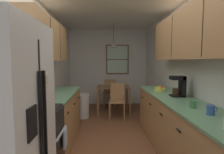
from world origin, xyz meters
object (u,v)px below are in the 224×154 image
(stove_range, at_px, (32,146))
(mug_by_coffeemaker, at_px, (193,104))
(dining_table, at_px, (113,90))
(trash_bin, at_px, (83,106))
(microwave_over_range, at_px, (18,47))
(coffee_maker, at_px, (179,86))
(dining_chair_near, at_px, (117,99))
(mug_spare, at_px, (211,110))
(dining_chair_far, at_px, (110,91))
(fruit_bowl, at_px, (160,89))
(storage_canister, at_px, (47,94))

(stove_range, xyz_separation_m, mug_by_coffeemaker, (1.94, 0.05, 0.48))
(dining_table, height_order, trash_bin, dining_table)
(microwave_over_range, height_order, coffee_maker, microwave_over_range)
(dining_chair_near, bearing_deg, dining_table, 96.60)
(dining_table, distance_m, mug_spare, 3.48)
(dining_chair_near, bearing_deg, coffee_maker, -63.03)
(dining_table, distance_m, coffee_maker, 2.56)
(dining_chair_far, xyz_separation_m, fruit_bowl, (0.91, -2.34, 0.44))
(dining_chair_far, height_order, fruit_bowl, fruit_bowl)
(microwave_over_range, height_order, dining_chair_far, microwave_over_range)
(dining_chair_near, xyz_separation_m, trash_bin, (-0.90, 0.05, -0.18))
(fruit_bowl, bearing_deg, storage_canister, -158.86)
(stove_range, xyz_separation_m, dining_chair_near, (1.19, 2.52, 0.03))
(stove_range, height_order, dining_table, stove_range)
(trash_bin, height_order, storage_canister, storage_canister)
(mug_by_coffeemaker, distance_m, mug_spare, 0.30)
(dining_chair_far, bearing_deg, stove_range, -105.56)
(dining_chair_far, height_order, storage_canister, storage_canister)
(storage_canister, xyz_separation_m, mug_spare, (2.00, -0.85, -0.03))
(storage_canister, bearing_deg, dining_chair_near, 57.99)
(trash_bin, bearing_deg, mug_by_coffeemaker, -56.80)
(microwave_over_range, relative_size, mug_by_coffeemaker, 5.46)
(coffee_maker, distance_m, fruit_bowl, 0.61)
(storage_canister, bearing_deg, trash_bin, 81.31)
(storage_canister, relative_size, mug_by_coffeemaker, 1.44)
(dining_table, height_order, dining_chair_near, dining_chair_near)
(dining_table, bearing_deg, dining_chair_far, 98.71)
(dining_chair_far, bearing_deg, microwave_over_range, -107.18)
(coffee_maker, distance_m, mug_spare, 1.03)
(dining_chair_near, bearing_deg, trash_bin, 176.86)
(dining_chair_near, relative_size, trash_bin, 1.42)
(dining_chair_near, bearing_deg, fruit_bowl, -57.17)
(microwave_over_range, bearing_deg, stove_range, -0.03)
(dining_chair_far, xyz_separation_m, mug_spare, (0.96, -3.95, 0.45))
(coffee_maker, height_order, mug_by_coffeemaker, coffee_maker)
(storage_canister, bearing_deg, mug_by_coffeemaker, -16.02)
(stove_range, bearing_deg, fruit_bowl, 35.12)
(dining_chair_near, distance_m, mug_by_coffeemaker, 2.62)
(dining_chair_far, bearing_deg, storage_canister, -108.54)
(fruit_bowl, bearing_deg, stove_range, -144.88)
(dining_chair_far, height_order, trash_bin, dining_chair_far)
(dining_table, bearing_deg, stove_range, -109.81)
(storage_canister, bearing_deg, dining_chair_far, 71.46)
(coffee_maker, xyz_separation_m, fruit_bowl, (-0.14, 0.58, -0.14))
(mug_by_coffeemaker, bearing_deg, storage_canister, 163.98)
(microwave_over_range, height_order, dining_table, microwave_over_range)
(dining_chair_near, relative_size, coffee_maker, 2.68)
(dining_chair_near, relative_size, mug_by_coffeemaker, 7.85)
(dining_table, relative_size, fruit_bowl, 4.47)
(mug_by_coffeemaker, bearing_deg, coffee_maker, 79.76)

